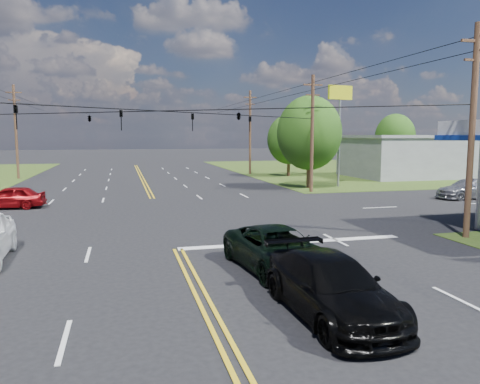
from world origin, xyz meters
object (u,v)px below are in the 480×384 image
object	(u,v)px
suv_black	(331,286)
tree_right_a	(309,133)
tree_right_b	(289,139)
retail_ne	(413,157)
pole_ne	(312,132)
tree_far_r	(395,136)
pole_right_far	(250,131)
pole_se	(472,129)
pickup_dkgreen	(278,249)
pole_left_far	(16,131)

from	to	relation	value
suv_black	tree_right_a	bearing A→B (deg)	66.55
tree_right_b	suv_black	xyz separation A→B (m)	(-13.50, -40.03, -3.45)
retail_ne	tree_right_a	world-z (taller)	tree_right_a
retail_ne	pole_ne	bearing A→B (deg)	-147.09
tree_far_r	pole_right_far	bearing A→B (deg)	-174.56
retail_ne	pole_se	xyz separation A→B (m)	(-17.00, -29.00, 2.72)
retail_ne	pole_ne	world-z (taller)	pole_ne
tree_right_a	tree_far_r	world-z (taller)	tree_right_a
pole_ne	pole_right_far	xyz separation A→B (m)	(0.00, 19.00, 0.25)
pickup_dkgreen	suv_black	distance (m)	4.21
tree_right_a	suv_black	bearing A→B (deg)	-111.43
tree_far_r	suv_black	size ratio (longest dim) A/B	1.44
pole_right_far	pickup_dkgreen	size ratio (longest dim) A/B	1.88
pole_left_far	tree_right_b	bearing A→B (deg)	-7.72
retail_ne	tree_far_r	xyz separation A→B (m)	(4.00, 10.00, 2.34)
pole_se	tree_far_r	distance (m)	44.30
pole_right_far	tree_right_b	size ratio (longest dim) A/B	1.41
tree_right_a	retail_ne	bearing A→B (deg)	26.57
pole_ne	pole_right_far	size ratio (longest dim) A/B	0.95
tree_right_a	tree_far_r	bearing A→B (deg)	41.99
retail_ne	pole_se	bearing A→B (deg)	-120.38
pole_se	tree_right_a	world-z (taller)	pole_se
pole_left_far	pole_right_far	xyz separation A→B (m)	(26.00, 0.00, 0.00)
pole_ne	pickup_dkgreen	distance (m)	23.47
pole_se	pole_left_far	world-z (taller)	pole_left_far
pole_se	pole_right_far	distance (m)	37.00
pole_se	tree_right_a	size ratio (longest dim) A/B	1.16
pickup_dkgreen	suv_black	bearing A→B (deg)	-96.34
pole_se	tree_far_r	bearing A→B (deg)	61.70
pole_ne	pole_left_far	distance (m)	32.20
pole_left_far	retail_ne	bearing A→B (deg)	-10.54
tree_right_a	pole_se	bearing A→B (deg)	-92.73
retail_ne	pickup_dkgreen	bearing A→B (deg)	-130.32
pole_left_far	pole_ne	bearing A→B (deg)	-36.16
pole_left_far	pickup_dkgreen	bearing A→B (deg)	-68.11
pole_ne	tree_far_r	size ratio (longest dim) A/B	1.25
pole_ne	suv_black	distance (m)	27.27
retail_ne	tree_right_a	bearing A→B (deg)	-153.43
retail_ne	suv_black	xyz separation A→B (m)	(-27.00, -36.03, -1.43)
suv_black	pole_right_far	bearing A→B (deg)	75.18
tree_right_a	suv_black	distance (m)	30.39
pole_ne	tree_far_r	world-z (taller)	pole_ne
retail_ne	suv_black	world-z (taller)	retail_ne
tree_right_b	pickup_dkgreen	bearing A→B (deg)	-110.65
pickup_dkgreen	tree_right_a	bearing A→B (deg)	58.87
pole_ne	tree_far_r	xyz separation A→B (m)	(21.00, 21.00, -0.37)
retail_ne	suv_black	distance (m)	45.05
pole_ne	suv_black	size ratio (longest dim) A/B	1.79
pole_se	tree_right_a	xyz separation A→B (m)	(1.00, 21.00, -0.05)
pole_ne	pole_left_far	xyz separation A→B (m)	(-26.00, 19.00, 0.25)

